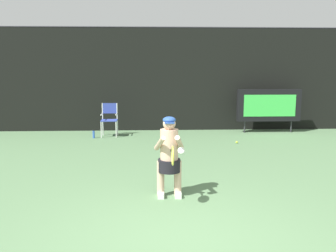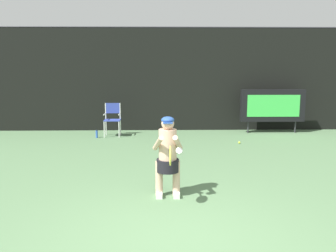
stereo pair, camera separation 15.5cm
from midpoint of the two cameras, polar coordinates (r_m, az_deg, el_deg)
ground at (r=4.63m, az=1.45°, el=-19.52°), size 18.00×22.00×0.03m
backdrop_screen at (r=12.75m, az=-1.26°, el=7.42°), size 18.00×0.12×3.66m
scoreboard at (r=12.76m, az=15.55°, el=3.20°), size 2.20×0.21×1.50m
umpire_chair at (r=11.82m, az=-9.75°, el=1.35°), size 0.52×0.44×1.08m
water_bottle at (r=11.65m, az=-12.21°, el=-1.32°), size 0.07×0.07×0.27m
tennis_player at (r=6.14m, az=-0.52°, el=-4.57°), size 0.53×0.61×1.41m
tennis_racket at (r=5.60m, az=-0.06°, el=-4.75°), size 0.03×0.60×0.31m
tennis_ball_loose at (r=10.80m, az=10.57°, el=-2.58°), size 0.07×0.07×0.07m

